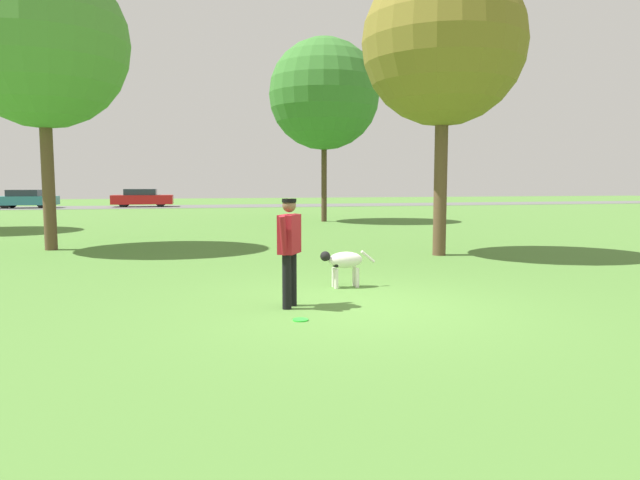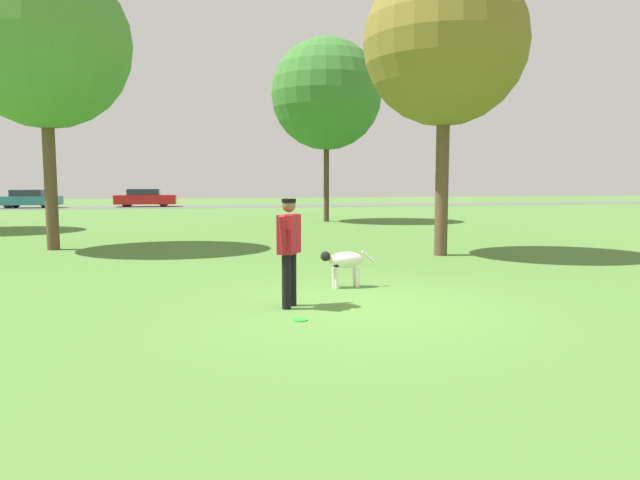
# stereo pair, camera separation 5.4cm
# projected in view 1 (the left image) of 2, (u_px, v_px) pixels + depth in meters

# --- Properties ---
(ground_plane) EXTENTS (120.00, 120.00, 0.00)m
(ground_plane) POSITION_uv_depth(u_px,v_px,m) (358.00, 306.00, 8.31)
(ground_plane) COLOR #4C7A33
(far_road_strip) EXTENTS (120.00, 6.00, 0.01)m
(far_road_strip) POSITION_uv_depth(u_px,v_px,m) (211.00, 206.00, 43.77)
(far_road_strip) COLOR #5B5B59
(far_road_strip) RESTS_ON ground_plane
(person) EXTENTS (0.43, 0.63, 1.57)m
(person) POSITION_uv_depth(u_px,v_px,m) (289.00, 244.00, 8.16)
(person) COLOR black
(person) RESTS_ON ground_plane
(dog) EXTENTS (0.99, 0.29, 0.64)m
(dog) POSITION_uv_depth(u_px,v_px,m) (344.00, 262.00, 9.79)
(dog) COLOR silver
(dog) RESTS_ON ground_plane
(frisbee) EXTENTS (0.21, 0.21, 0.02)m
(frisbee) POSITION_uv_depth(u_px,v_px,m) (300.00, 320.00, 7.46)
(frisbee) COLOR #33D838
(frisbee) RESTS_ON ground_plane
(tree_near_left) EXTENTS (4.44, 4.44, 7.66)m
(tree_near_left) POSITION_uv_depth(u_px,v_px,m) (42.00, 43.00, 14.78)
(tree_near_left) COLOR brown
(tree_near_left) RESTS_ON ground_plane
(tree_far_right) EXTENTS (5.05, 5.05, 8.36)m
(tree_far_right) POSITION_uv_depth(u_px,v_px,m) (324.00, 94.00, 26.01)
(tree_far_right) COLOR #4C3826
(tree_far_right) RESTS_ON ground_plane
(tree_near_right) EXTENTS (3.94, 3.94, 7.11)m
(tree_near_right) POSITION_uv_depth(u_px,v_px,m) (443.00, 44.00, 13.70)
(tree_near_right) COLOR brown
(tree_near_right) RESTS_ON ground_plane
(parked_car_teal) EXTENTS (4.11, 1.99, 1.31)m
(parked_car_teal) POSITION_uv_depth(u_px,v_px,m) (26.00, 199.00, 40.55)
(parked_car_teal) COLOR teal
(parked_car_teal) RESTS_ON ground_plane
(parked_car_red) EXTENTS (4.47, 1.99, 1.34)m
(parked_car_red) POSITION_uv_depth(u_px,v_px,m) (142.00, 198.00, 42.67)
(parked_car_red) COLOR red
(parked_car_red) RESTS_ON ground_plane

